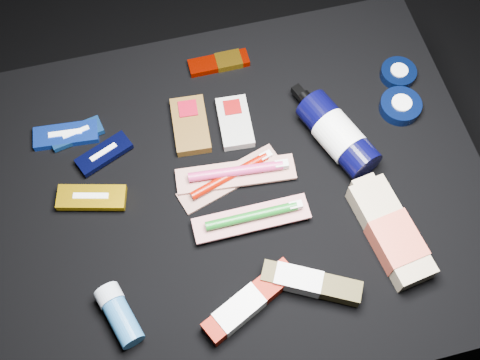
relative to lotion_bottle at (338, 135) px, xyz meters
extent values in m
plane|color=black|center=(-0.22, -0.05, -0.44)|extent=(3.00, 3.00, 0.00)
cube|color=black|center=(-0.22, -0.05, -0.24)|extent=(0.98, 0.78, 0.40)
cube|color=#1338B8|center=(-0.52, 0.15, -0.03)|extent=(0.13, 0.06, 0.01)
cube|color=white|center=(-0.52, 0.15, -0.03)|extent=(0.07, 0.02, 0.02)
cube|color=#16458F|center=(-0.50, 0.14, -0.03)|extent=(0.11, 0.06, 0.01)
cube|color=silver|center=(-0.50, 0.14, -0.03)|extent=(0.05, 0.02, 0.01)
cube|color=black|center=(-0.45, 0.08, -0.02)|extent=(0.12, 0.08, 0.01)
cube|color=silver|center=(-0.45, 0.08, -0.02)|extent=(0.06, 0.03, 0.01)
cube|color=#D4A108|center=(-0.49, -0.01, -0.02)|extent=(0.14, 0.08, 0.01)
cube|color=silver|center=(-0.49, -0.01, -0.02)|extent=(0.07, 0.03, 0.02)
cube|color=#543813|center=(-0.27, 0.11, -0.03)|extent=(0.08, 0.13, 0.02)
cube|color=maroon|center=(-0.27, 0.14, -0.02)|extent=(0.04, 0.04, 0.02)
cube|color=#A0A099|center=(-0.18, 0.09, -0.03)|extent=(0.07, 0.12, 0.02)
cube|color=#6C0708|center=(-0.18, 0.12, -0.03)|extent=(0.04, 0.04, 0.02)
cube|color=#890D00|center=(-0.18, 0.24, -0.03)|extent=(0.13, 0.04, 0.01)
cube|color=#936811|center=(-0.16, 0.24, -0.03)|extent=(0.05, 0.04, 0.02)
cylinder|color=black|center=(0.00, 0.00, 0.00)|extent=(0.13, 0.19, 0.07)
cylinder|color=silver|center=(0.00, -0.01, 0.00)|extent=(0.10, 0.10, 0.07)
cylinder|color=black|center=(-0.03, 0.09, 0.00)|extent=(0.03, 0.03, 0.03)
cube|color=black|center=(-0.04, 0.12, -0.01)|extent=(0.03, 0.04, 0.02)
cylinder|color=black|center=(0.18, 0.12, -0.03)|extent=(0.07, 0.07, 0.02)
cylinder|color=beige|center=(0.18, 0.12, -0.02)|extent=(0.04, 0.04, 0.02)
cylinder|color=black|center=(0.15, 0.05, -0.02)|extent=(0.08, 0.08, 0.02)
cylinder|color=silver|center=(0.15, 0.05, -0.02)|extent=(0.04, 0.04, 0.03)
cube|color=tan|center=(0.03, -0.21, -0.02)|extent=(0.10, 0.21, 0.04)
cube|color=#CB503B|center=(0.04, -0.23, -0.01)|extent=(0.09, 0.11, 0.05)
cube|color=tan|center=(0.02, -0.11, -0.02)|extent=(0.05, 0.03, 0.03)
cylinder|color=#215687|center=(-0.47, -0.26, -0.02)|extent=(0.06, 0.09, 0.04)
cylinder|color=#98A5B4|center=(-0.48, -0.20, -0.01)|extent=(0.05, 0.04, 0.05)
cube|color=#AEA8A1|center=(-0.22, -0.03, -0.03)|extent=(0.22, 0.11, 0.01)
cylinder|color=#7A0A00|center=(-0.22, -0.03, -0.02)|extent=(0.17, 0.07, 0.02)
cube|color=silver|center=(-0.14, 0.00, -0.02)|extent=(0.03, 0.02, 0.01)
cube|color=beige|center=(-0.21, -0.02, -0.03)|extent=(0.23, 0.07, 0.01)
cylinder|color=#B32763|center=(-0.21, -0.02, -0.01)|extent=(0.18, 0.04, 0.02)
cube|color=silver|center=(-0.12, -0.03, -0.01)|extent=(0.03, 0.02, 0.01)
cube|color=silver|center=(-0.21, -0.12, -0.02)|extent=(0.22, 0.05, 0.01)
cylinder|color=#0F6016|center=(-0.21, -0.12, -0.01)|extent=(0.17, 0.02, 0.02)
cube|color=beige|center=(-0.12, -0.12, -0.01)|extent=(0.02, 0.01, 0.01)
cube|color=#840C00|center=(-0.25, -0.27, -0.02)|extent=(0.19, 0.12, 0.03)
cube|color=silver|center=(-0.27, -0.28, -0.02)|extent=(0.10, 0.08, 0.04)
cube|color=#393012|center=(-0.13, -0.27, -0.01)|extent=(0.17, 0.12, 0.03)
cube|color=beige|center=(-0.16, -0.26, -0.01)|extent=(0.09, 0.07, 0.03)
camera|label=1|loc=(-0.33, -0.53, 1.01)|focal=45.00mm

